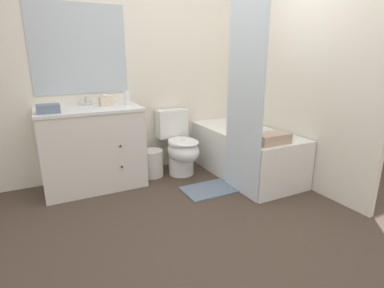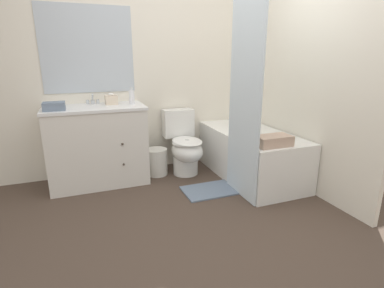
{
  "view_description": "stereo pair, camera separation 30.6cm",
  "coord_description": "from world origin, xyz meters",
  "px_view_note": "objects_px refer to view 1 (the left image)",
  "views": [
    {
      "loc": [
        -1.21,
        -1.9,
        1.38
      ],
      "look_at": [
        0.13,
        0.72,
        0.52
      ],
      "focal_mm": 28.0,
      "sensor_mm": 36.0,
      "label": 1
    },
    {
      "loc": [
        -0.93,
        -2.03,
        1.38
      ],
      "look_at": [
        0.13,
        0.72,
        0.52
      ],
      "focal_mm": 28.0,
      "sensor_mm": 36.0,
      "label": 2
    }
  ],
  "objects_px": {
    "wastebasket": "(152,163)",
    "soap_dispenser": "(127,97)",
    "sink_faucet": "(86,102)",
    "hand_towel_folded": "(48,109)",
    "tissue_box": "(106,101)",
    "bathtub": "(245,152)",
    "vanity_cabinet": "(93,147)",
    "bath_towel_folded": "(272,138)",
    "bath_mat": "(210,189)",
    "toilet": "(180,146)"
  },
  "relations": [
    {
      "from": "sink_faucet",
      "to": "wastebasket",
      "type": "height_order",
      "value": "sink_faucet"
    },
    {
      "from": "bathtub",
      "to": "tissue_box",
      "type": "bearing_deg",
      "value": 160.62
    },
    {
      "from": "tissue_box",
      "to": "toilet",
      "type": "bearing_deg",
      "value": -10.77
    },
    {
      "from": "wastebasket",
      "to": "bath_towel_folded",
      "type": "relative_size",
      "value": 0.91
    },
    {
      "from": "vanity_cabinet",
      "to": "bathtub",
      "type": "relative_size",
      "value": 0.73
    },
    {
      "from": "sink_faucet",
      "to": "hand_towel_folded",
      "type": "relative_size",
      "value": 0.69
    },
    {
      "from": "sink_faucet",
      "to": "tissue_box",
      "type": "distance_m",
      "value": 0.22
    },
    {
      "from": "vanity_cabinet",
      "to": "bath_towel_folded",
      "type": "relative_size",
      "value": 2.97
    },
    {
      "from": "bathtub",
      "to": "tissue_box",
      "type": "distance_m",
      "value": 1.72
    },
    {
      "from": "sink_faucet",
      "to": "bath_towel_folded",
      "type": "relative_size",
      "value": 0.4
    },
    {
      "from": "wastebasket",
      "to": "bath_mat",
      "type": "xyz_separation_m",
      "value": [
        0.41,
        -0.67,
        -0.15
      ]
    },
    {
      "from": "vanity_cabinet",
      "to": "soap_dispenser",
      "type": "bearing_deg",
      "value": 1.61
    },
    {
      "from": "tissue_box",
      "to": "bath_towel_folded",
      "type": "relative_size",
      "value": 0.39
    },
    {
      "from": "vanity_cabinet",
      "to": "sink_faucet",
      "type": "relative_size",
      "value": 7.4
    },
    {
      "from": "toilet",
      "to": "bathtub",
      "type": "height_order",
      "value": "toilet"
    },
    {
      "from": "vanity_cabinet",
      "to": "toilet",
      "type": "relative_size",
      "value": 1.4
    },
    {
      "from": "toilet",
      "to": "tissue_box",
      "type": "xyz_separation_m",
      "value": [
        -0.81,
        0.15,
        0.58
      ]
    },
    {
      "from": "tissue_box",
      "to": "soap_dispenser",
      "type": "relative_size",
      "value": 0.74
    },
    {
      "from": "vanity_cabinet",
      "to": "soap_dispenser",
      "type": "relative_size",
      "value": 5.64
    },
    {
      "from": "wastebasket",
      "to": "soap_dispenser",
      "type": "bearing_deg",
      "value": 176.34
    },
    {
      "from": "wastebasket",
      "to": "bath_towel_folded",
      "type": "distance_m",
      "value": 1.44
    },
    {
      "from": "sink_faucet",
      "to": "wastebasket",
      "type": "distance_m",
      "value": 1.02
    },
    {
      "from": "bathtub",
      "to": "bath_towel_folded",
      "type": "height_order",
      "value": "bath_towel_folded"
    },
    {
      "from": "vanity_cabinet",
      "to": "hand_towel_folded",
      "type": "xyz_separation_m",
      "value": [
        -0.38,
        -0.12,
        0.47
      ]
    },
    {
      "from": "bathtub",
      "to": "bath_towel_folded",
      "type": "bearing_deg",
      "value": -101.13
    },
    {
      "from": "vanity_cabinet",
      "to": "bath_towel_folded",
      "type": "bearing_deg",
      "value": -32.84
    },
    {
      "from": "bath_towel_folded",
      "to": "bath_mat",
      "type": "relative_size",
      "value": 0.61
    },
    {
      "from": "bath_towel_folded",
      "to": "sink_faucet",
      "type": "bearing_deg",
      "value": 142.45
    },
    {
      "from": "sink_faucet",
      "to": "wastebasket",
      "type": "relative_size",
      "value": 0.44
    },
    {
      "from": "vanity_cabinet",
      "to": "wastebasket",
      "type": "xyz_separation_m",
      "value": [
        0.66,
        -0.0,
        -0.29
      ]
    },
    {
      "from": "hand_towel_folded",
      "to": "wastebasket",
      "type": "bearing_deg",
      "value": 6.39
    },
    {
      "from": "bath_mat",
      "to": "vanity_cabinet",
      "type": "bearing_deg",
      "value": 147.87
    },
    {
      "from": "bath_mat",
      "to": "wastebasket",
      "type": "bearing_deg",
      "value": 121.63
    },
    {
      "from": "tissue_box",
      "to": "wastebasket",
      "type": "bearing_deg",
      "value": -10.27
    },
    {
      "from": "vanity_cabinet",
      "to": "soap_dispenser",
      "type": "height_order",
      "value": "soap_dispenser"
    },
    {
      "from": "tissue_box",
      "to": "hand_towel_folded",
      "type": "xyz_separation_m",
      "value": [
        -0.57,
        -0.2,
        -0.01
      ]
    },
    {
      "from": "hand_towel_folded",
      "to": "soap_dispenser",
      "type": "bearing_deg",
      "value": 9.55
    },
    {
      "from": "bath_mat",
      "to": "tissue_box",
      "type": "bearing_deg",
      "value": 139.46
    },
    {
      "from": "wastebasket",
      "to": "bath_mat",
      "type": "height_order",
      "value": "wastebasket"
    },
    {
      "from": "soap_dispenser",
      "to": "vanity_cabinet",
      "type": "bearing_deg",
      "value": -178.39
    },
    {
      "from": "tissue_box",
      "to": "bathtub",
      "type": "bearing_deg",
      "value": -19.38
    },
    {
      "from": "hand_towel_folded",
      "to": "bathtub",
      "type": "bearing_deg",
      "value": -8.92
    },
    {
      "from": "hand_towel_folded",
      "to": "bath_mat",
      "type": "relative_size",
      "value": 0.36
    },
    {
      "from": "bathtub",
      "to": "hand_towel_folded",
      "type": "height_order",
      "value": "hand_towel_folded"
    },
    {
      "from": "tissue_box",
      "to": "soap_dispenser",
      "type": "distance_m",
      "value": 0.23
    },
    {
      "from": "toilet",
      "to": "hand_towel_folded",
      "type": "bearing_deg",
      "value": -177.98
    },
    {
      "from": "hand_towel_folded",
      "to": "bath_towel_folded",
      "type": "relative_size",
      "value": 0.58
    },
    {
      "from": "toilet",
      "to": "bathtub",
      "type": "distance_m",
      "value": 0.79
    },
    {
      "from": "soap_dispenser",
      "to": "bath_mat",
      "type": "relative_size",
      "value": 0.32
    },
    {
      "from": "sink_faucet",
      "to": "hand_towel_folded",
      "type": "height_order",
      "value": "sink_faucet"
    }
  ]
}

